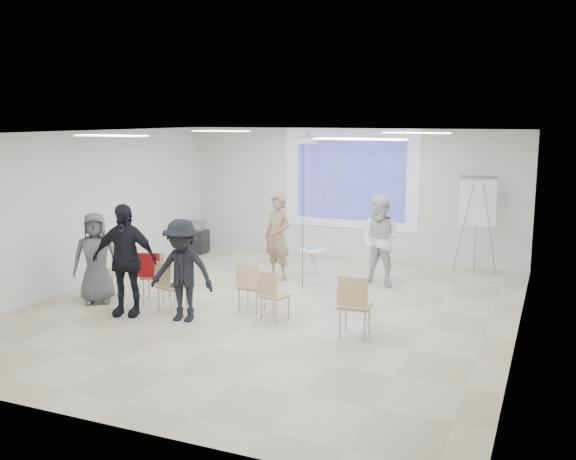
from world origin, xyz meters
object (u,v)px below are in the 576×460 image
at_px(audience_left, 124,252).
at_px(pedestal_table, 313,263).
at_px(player_left, 278,231).
at_px(audience_outer, 96,253).
at_px(chair_left_inner, 168,283).
at_px(chair_right_far, 354,301).
at_px(audience_mid, 182,264).
at_px(flipchart_easel, 477,202).
at_px(chair_left_mid, 154,273).
at_px(chair_right_inner, 272,292).
at_px(laptop, 173,284).
at_px(chair_center, 250,283).
at_px(player_right, 381,236).
at_px(av_cart, 196,238).
at_px(chair_far_left, 106,269).

bearing_deg(audience_left, pedestal_table, 42.92).
height_order(player_left, audience_outer, player_left).
bearing_deg(chair_left_inner, pedestal_table, 82.07).
relative_size(chair_right_far, audience_mid, 0.52).
xyz_separation_m(pedestal_table, chair_left_inner, (-1.48, -2.92, 0.15)).
bearing_deg(chair_right_far, flipchart_easel, 72.20).
height_order(audience_mid, audience_outer, audience_mid).
height_order(chair_left_mid, flipchart_easel, flipchart_easel).
xyz_separation_m(chair_right_inner, audience_left, (-2.40, -0.60, 0.58)).
relative_size(pedestal_table, laptop, 2.08).
distance_m(chair_center, flipchart_easel, 5.41).
relative_size(chair_left_inner, chair_right_far, 0.91).
bearing_deg(audience_mid, player_left, 77.71).
height_order(chair_right_far, laptop, chair_right_far).
xyz_separation_m(chair_center, chair_right_far, (2.00, -0.58, 0.08)).
distance_m(player_right, chair_right_far, 3.17).
xyz_separation_m(audience_left, av_cart, (-1.49, 4.72, -0.71)).
bearing_deg(chair_left_mid, player_left, 42.26).
bearing_deg(chair_center, chair_left_mid, -175.20).
bearing_deg(player_right, audience_outer, -134.59).
xyz_separation_m(audience_mid, flipchart_easel, (3.94, 5.11, 0.58)).
height_order(player_left, av_cart, player_left).
distance_m(chair_left_mid, chair_center, 1.81).
height_order(player_left, chair_right_far, player_left).
bearing_deg(pedestal_table, laptop, -117.33).
bearing_deg(audience_left, flipchart_easel, 31.75).
height_order(laptop, flipchart_easel, flipchart_easel).
xyz_separation_m(chair_left_mid, laptop, (0.58, -0.30, -0.08)).
relative_size(chair_right_inner, audience_outer, 0.46).
distance_m(chair_left_inner, chair_right_inner, 1.81).
height_order(audience_left, flipchart_easel, audience_left).
height_order(pedestal_table, chair_left_mid, chair_left_mid).
distance_m(chair_left_mid, chair_right_far, 3.82).
distance_m(player_left, chair_right_far, 3.79).
bearing_deg(chair_far_left, player_left, 64.12).
relative_size(chair_right_far, laptop, 3.00).
distance_m(player_right, chair_center, 3.02).
bearing_deg(audience_mid, chair_far_left, 156.15).
xyz_separation_m(chair_left_inner, audience_mid, (0.44, -0.26, 0.42)).
bearing_deg(chair_center, av_cart, 130.70).
distance_m(player_right, flipchart_easel, 2.41).
relative_size(chair_left_mid, flipchart_easel, 0.45).
distance_m(chair_left_mid, chair_left_inner, 0.69).
bearing_deg(audience_outer, flipchart_easel, 4.33).
bearing_deg(chair_left_inner, audience_outer, -162.12).
relative_size(chair_left_inner, chair_center, 1.04).
height_order(chair_left_mid, laptop, chair_left_mid).
relative_size(chair_left_inner, audience_left, 0.41).
xyz_separation_m(chair_center, flipchart_easel, (3.14, 4.28, 1.02)).
xyz_separation_m(chair_left_mid, audience_mid, (1.00, -0.66, 0.39)).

